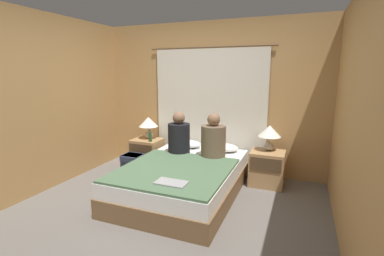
{
  "coord_description": "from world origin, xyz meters",
  "views": [
    {
      "loc": [
        1.46,
        -2.67,
        1.69
      ],
      "look_at": [
        0.0,
        0.99,
        0.89
      ],
      "focal_mm": 26.0,
      "sensor_mm": 36.0,
      "label": 1
    }
  ],
  "objects_px": {
    "bed": "(184,179)",
    "lamp_right": "(269,133)",
    "person_left_in_bed": "(179,136)",
    "backpack_on_floor": "(133,164)",
    "pillow_right": "(222,147)",
    "beer_bottle_on_left_stand": "(150,137)",
    "pillow_left": "(186,144)",
    "nightstand_right": "(267,168)",
    "lamp_left": "(148,124)",
    "person_right_in_bed": "(213,140)",
    "laptop_on_bed": "(171,183)",
    "nightstand_left": "(147,153)"
  },
  "relations": [
    {
      "from": "nightstand_left",
      "to": "beer_bottle_on_left_stand",
      "type": "bearing_deg",
      "value": -38.25
    },
    {
      "from": "nightstand_left",
      "to": "lamp_right",
      "type": "relative_size",
      "value": 1.35
    },
    {
      "from": "lamp_right",
      "to": "person_left_in_bed",
      "type": "xyz_separation_m",
      "value": [
        -1.31,
        -0.38,
        -0.08
      ]
    },
    {
      "from": "lamp_left",
      "to": "lamp_right",
      "type": "bearing_deg",
      "value": 0.0
    },
    {
      "from": "lamp_right",
      "to": "laptop_on_bed",
      "type": "distance_m",
      "value": 1.82
    },
    {
      "from": "bed",
      "to": "person_left_in_bed",
      "type": "relative_size",
      "value": 3.16
    },
    {
      "from": "lamp_right",
      "to": "laptop_on_bed",
      "type": "relative_size",
      "value": 1.08
    },
    {
      "from": "bed",
      "to": "nightstand_right",
      "type": "relative_size",
      "value": 3.99
    },
    {
      "from": "person_right_in_bed",
      "to": "lamp_left",
      "type": "bearing_deg",
      "value": 163.81
    },
    {
      "from": "nightstand_right",
      "to": "pillow_left",
      "type": "xyz_separation_m",
      "value": [
        -1.35,
        0.07,
        0.23
      ]
    },
    {
      "from": "bed",
      "to": "lamp_right",
      "type": "xyz_separation_m",
      "value": [
        1.04,
        0.83,
        0.57
      ]
    },
    {
      "from": "pillow_right",
      "to": "beer_bottle_on_left_stand",
      "type": "xyz_separation_m",
      "value": [
        -1.21,
        -0.18,
        0.11
      ]
    },
    {
      "from": "lamp_left",
      "to": "laptop_on_bed",
      "type": "height_order",
      "value": "lamp_left"
    },
    {
      "from": "pillow_left",
      "to": "lamp_left",
      "type": "bearing_deg",
      "value": 179.19
    },
    {
      "from": "bed",
      "to": "nightstand_right",
      "type": "distance_m",
      "value": 1.29
    },
    {
      "from": "person_left_in_bed",
      "to": "backpack_on_floor",
      "type": "distance_m",
      "value": 0.94
    },
    {
      "from": "nightstand_right",
      "to": "person_right_in_bed",
      "type": "bearing_deg",
      "value": -157.76
    },
    {
      "from": "lamp_left",
      "to": "person_right_in_bed",
      "type": "relative_size",
      "value": 0.58
    },
    {
      "from": "bed",
      "to": "nightstand_right",
      "type": "xyz_separation_m",
      "value": [
        1.04,
        0.76,
        0.05
      ]
    },
    {
      "from": "bed",
      "to": "person_left_in_bed",
      "type": "height_order",
      "value": "person_left_in_bed"
    },
    {
      "from": "nightstand_right",
      "to": "lamp_right",
      "type": "height_order",
      "value": "lamp_right"
    },
    {
      "from": "person_right_in_bed",
      "to": "laptop_on_bed",
      "type": "xyz_separation_m",
      "value": [
        -0.11,
        -1.19,
        -0.23
      ]
    },
    {
      "from": "beer_bottle_on_left_stand",
      "to": "person_right_in_bed",
      "type": "bearing_deg",
      "value": -9.44
    },
    {
      "from": "person_right_in_bed",
      "to": "beer_bottle_on_left_stand",
      "type": "xyz_separation_m",
      "value": [
        -1.18,
        0.2,
        -0.1
      ]
    },
    {
      "from": "bed",
      "to": "pillow_left",
      "type": "distance_m",
      "value": 0.92
    },
    {
      "from": "pillow_left",
      "to": "nightstand_right",
      "type": "bearing_deg",
      "value": -2.78
    },
    {
      "from": "lamp_right",
      "to": "nightstand_right",
      "type": "bearing_deg",
      "value": -90.0
    },
    {
      "from": "laptop_on_bed",
      "to": "nightstand_left",
      "type": "bearing_deg",
      "value": 128.96
    },
    {
      "from": "bed",
      "to": "lamp_left",
      "type": "height_order",
      "value": "lamp_left"
    },
    {
      "from": "bed",
      "to": "laptop_on_bed",
      "type": "bearing_deg",
      "value": -77.0
    },
    {
      "from": "pillow_left",
      "to": "lamp_right",
      "type": "bearing_deg",
      "value": 0.43
    },
    {
      "from": "pillow_left",
      "to": "beer_bottle_on_left_stand",
      "type": "distance_m",
      "value": 0.62
    },
    {
      "from": "nightstand_left",
      "to": "person_right_in_bed",
      "type": "relative_size",
      "value": 0.78
    },
    {
      "from": "bed",
      "to": "pillow_right",
      "type": "xyz_separation_m",
      "value": [
        0.32,
        0.82,
        0.28
      ]
    },
    {
      "from": "person_left_in_bed",
      "to": "person_right_in_bed",
      "type": "relative_size",
      "value": 0.99
    },
    {
      "from": "nightstand_left",
      "to": "laptop_on_bed",
      "type": "bearing_deg",
      "value": -51.04
    },
    {
      "from": "lamp_right",
      "to": "laptop_on_bed",
      "type": "xyz_separation_m",
      "value": [
        -0.87,
        -1.57,
        -0.31
      ]
    },
    {
      "from": "person_left_in_bed",
      "to": "person_right_in_bed",
      "type": "distance_m",
      "value": 0.56
    },
    {
      "from": "nightstand_right",
      "to": "beer_bottle_on_left_stand",
      "type": "relative_size",
      "value": 2.45
    },
    {
      "from": "lamp_right",
      "to": "backpack_on_floor",
      "type": "height_order",
      "value": "lamp_right"
    },
    {
      "from": "pillow_left",
      "to": "pillow_right",
      "type": "distance_m",
      "value": 0.63
    },
    {
      "from": "laptop_on_bed",
      "to": "pillow_left",
      "type": "bearing_deg",
      "value": 107.3
    },
    {
      "from": "nightstand_right",
      "to": "beer_bottle_on_left_stand",
      "type": "xyz_separation_m",
      "value": [
        -1.93,
        -0.11,
        0.34
      ]
    },
    {
      "from": "nightstand_right",
      "to": "laptop_on_bed",
      "type": "distance_m",
      "value": 1.74
    },
    {
      "from": "person_right_in_bed",
      "to": "beer_bottle_on_left_stand",
      "type": "distance_m",
      "value": 1.2
    },
    {
      "from": "bed",
      "to": "person_left_in_bed",
      "type": "distance_m",
      "value": 0.72
    },
    {
      "from": "person_left_in_bed",
      "to": "person_right_in_bed",
      "type": "xyz_separation_m",
      "value": [
        0.56,
        -0.0,
        -0.0
      ]
    },
    {
      "from": "person_left_in_bed",
      "to": "pillow_right",
      "type": "bearing_deg",
      "value": 32.44
    },
    {
      "from": "backpack_on_floor",
      "to": "beer_bottle_on_left_stand",
      "type": "bearing_deg",
      "value": 63.31
    },
    {
      "from": "lamp_left",
      "to": "beer_bottle_on_left_stand",
      "type": "height_order",
      "value": "lamp_left"
    }
  ]
}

